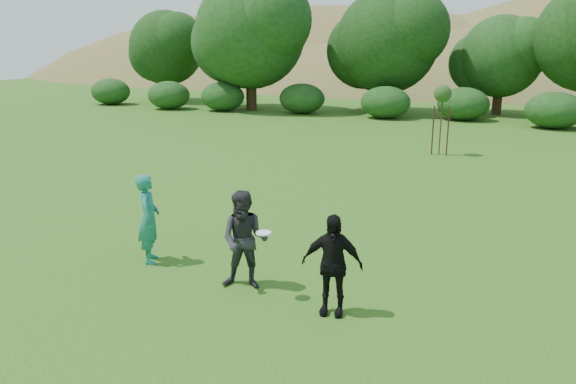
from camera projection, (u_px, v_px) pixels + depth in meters
name	position (u px, v px, depth m)	size (l,w,h in m)	color
ground	(225.00, 286.00, 10.51)	(120.00, 120.00, 0.00)	#19470C
player_teal	(149.00, 219.00, 11.48)	(0.68, 0.45, 1.86)	#1B7B63
player_grey	(245.00, 240.00, 10.23)	(0.90, 0.70, 1.84)	#29292B
player_black	(332.00, 265.00, 9.23)	(1.02, 0.42, 1.73)	black
frisbee	(264.00, 233.00, 9.72)	(0.27, 0.27, 0.04)	white
sapling	(443.00, 96.00, 22.56)	(0.70, 0.70, 2.85)	#3A2016
hillside	(476.00, 173.00, 74.68)	(150.00, 72.00, 52.00)	olive
tree_row	(505.00, 37.00, 33.60)	(53.92, 10.38, 9.62)	#3A2616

